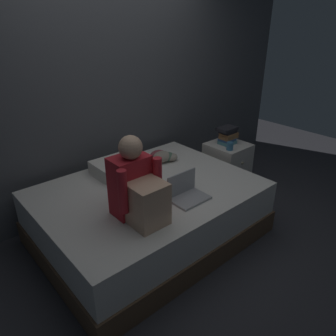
# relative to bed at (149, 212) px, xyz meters

# --- Properties ---
(ground_plane) EXTENTS (8.00, 8.00, 0.00)m
(ground_plane) POSITION_rel_bed_xyz_m (0.20, -0.30, -0.27)
(ground_plane) COLOR #2D2D33
(wall_back) EXTENTS (5.60, 0.10, 2.70)m
(wall_back) POSITION_rel_bed_xyz_m (0.20, 0.90, 1.08)
(wall_back) COLOR #4C4F54
(wall_back) RESTS_ON ground_plane
(bed) EXTENTS (2.00, 1.50, 0.54)m
(bed) POSITION_rel_bed_xyz_m (0.00, 0.00, 0.00)
(bed) COLOR brown
(bed) RESTS_ON ground_plane
(nightstand) EXTENTS (0.44, 0.46, 0.60)m
(nightstand) POSITION_rel_bed_xyz_m (1.30, 0.12, 0.03)
(nightstand) COLOR beige
(nightstand) RESTS_ON ground_plane
(person_sitting) EXTENTS (0.39, 0.44, 0.65)m
(person_sitting) POSITION_rel_bed_xyz_m (-0.34, -0.32, 0.52)
(person_sitting) COLOR #B21E28
(person_sitting) RESTS_ON bed
(laptop) EXTENTS (0.32, 0.23, 0.22)m
(laptop) POSITION_rel_bed_xyz_m (0.14, -0.36, 0.33)
(laptop) COLOR #9EA0A5
(laptop) RESTS_ON bed
(pillow) EXTENTS (0.56, 0.36, 0.13)m
(pillow) POSITION_rel_bed_xyz_m (0.01, 0.45, 0.34)
(pillow) COLOR silver
(pillow) RESTS_ON bed
(book_stack) EXTENTS (0.24, 0.17, 0.20)m
(book_stack) POSITION_rel_bed_xyz_m (1.30, 0.15, 0.44)
(book_stack) COLOR teal
(book_stack) RESTS_ON nightstand
(mug) EXTENTS (0.08, 0.08, 0.09)m
(mug) POSITION_rel_bed_xyz_m (1.17, 0.00, 0.38)
(mug) COLOR teal
(mug) RESTS_ON nightstand
(clothes_pile) EXTENTS (0.27, 0.25, 0.11)m
(clothes_pile) POSITION_rel_bed_xyz_m (0.50, 0.37, 0.32)
(clothes_pile) COLOR #8E3D47
(clothes_pile) RESTS_ON bed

